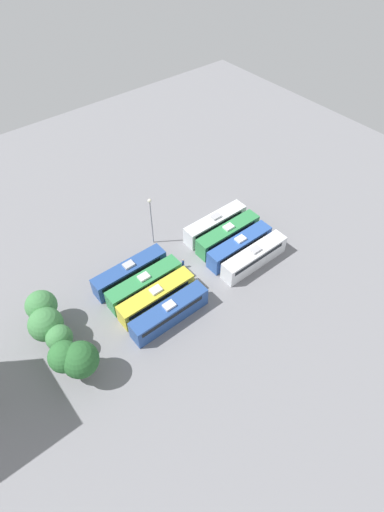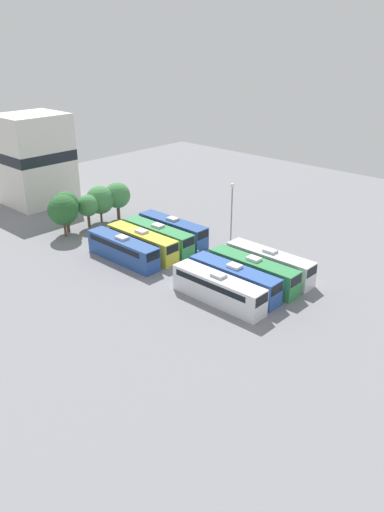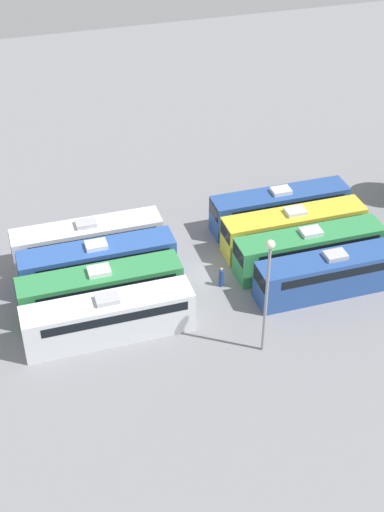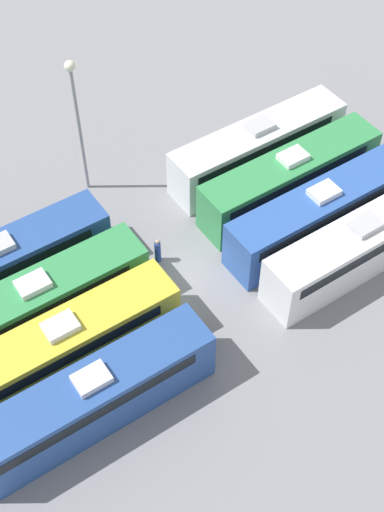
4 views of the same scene
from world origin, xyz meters
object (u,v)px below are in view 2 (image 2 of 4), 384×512
object	(u,v)px
light_pole	(232,205)
tree_1	(66,205)
bus_7	(173,229)
bus_2	(253,271)
worker_person	(198,256)
bus_0	(218,288)
bus_1	(234,278)
bus_4	(123,249)
depot_building	(35,159)
bus_6	(158,236)
tree_4	(117,195)
tree_3	(100,200)
bus_3	(269,263)
bus_5	(142,242)
tree_2	(88,206)
tree_0	(63,210)

from	to	relation	value
light_pole	tree_1	world-z (taller)	light_pole
bus_7	bus_2	bearing A→B (deg)	-100.88
bus_7	worker_person	distance (m)	8.39
bus_0	bus_7	bearing A→B (deg)	60.31
bus_1	bus_4	bearing A→B (deg)	101.02
depot_building	bus_1	bearing A→B (deg)	-93.79
bus_6	tree_1	world-z (taller)	tree_1
bus_1	tree_4	distance (m)	30.56
bus_0	bus_1	size ratio (longest dim) A/B	1.00
tree_3	bus_3	bearing A→B (deg)	-85.87
tree_3	depot_building	xyz separation A→B (m)	(-1.09, 16.37, 4.10)
bus_4	bus_7	world-z (taller)	same
bus_5	tree_2	bearing A→B (deg)	84.58
light_pole	tree_0	size ratio (longest dim) A/B	1.43
bus_3	tree_4	size ratio (longest dim) A/B	1.95
light_pole	depot_building	xyz separation A→B (m)	(-7.73, 37.64, 1.76)
light_pole	tree_2	xyz separation A→B (m)	(-9.40, 20.79, -2.55)
light_pole	tree_3	bearing A→B (deg)	107.35
bus_1	tree_4	size ratio (longest dim) A/B	1.95
light_pole	depot_building	size ratio (longest dim) A/B	0.59
worker_person	bus_4	bearing A→B (deg)	131.11
bus_7	tree_4	bearing A→B (deg)	87.14
tree_0	bus_2	bearing A→B (deg)	-77.73
bus_3	light_pole	distance (m)	11.45
bus_1	tree_0	bearing A→B (deg)	96.41
bus_5	depot_building	world-z (taller)	depot_building
bus_3	tree_3	bearing A→B (deg)	94.13
bus_2	tree_3	world-z (taller)	tree_3
bus_6	tree_4	bearing A→B (deg)	73.72
bus_2	bus_5	xyz separation A→B (m)	(-3.07, 16.51, 0.00)
bus_7	tree_2	bearing A→B (deg)	110.39
worker_person	tree_4	distance (m)	21.47
worker_person	depot_building	xyz separation A→B (m)	(-0.30, 38.07, 7.02)
bus_3	bus_7	bearing A→B (deg)	89.95
tree_1	tree_4	bearing A→B (deg)	-6.86
bus_0	tree_2	distance (m)	30.54
tree_1	tree_2	bearing A→B (deg)	-12.97
bus_0	bus_5	xyz separation A→B (m)	(3.20, 16.30, 0.00)
bus_1	worker_person	distance (m)	9.41
bus_1	tree_2	xyz separation A→B (m)	(1.43, 29.95, 1.77)
bus_0	tree_3	size ratio (longest dim) A/B	1.99
bus_3	depot_building	bearing A→B (deg)	94.01
bus_4	worker_person	distance (m)	10.02
bus_2	bus_7	bearing A→B (deg)	79.12
bus_6	tree_4	distance (m)	14.31
bus_6	tree_4	xyz separation A→B (m)	(3.96, 13.57, 2.22)
tree_0	tree_1	world-z (taller)	tree_0
tree_3	tree_4	xyz separation A→B (m)	(2.90, -0.78, 0.25)
light_pole	tree_4	xyz separation A→B (m)	(-3.74, 20.48, -2.10)
bus_3	bus_4	xyz separation A→B (m)	(-9.58, 16.73, 0.00)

